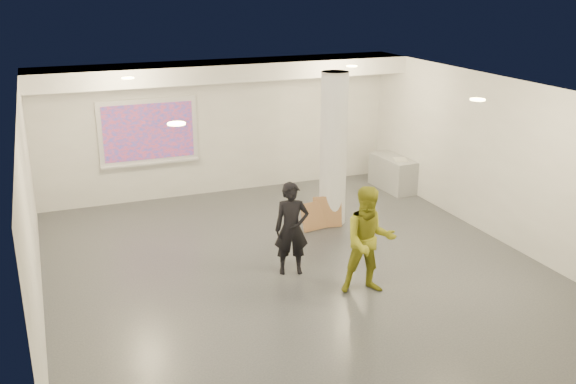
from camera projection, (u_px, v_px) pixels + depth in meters
name	position (u px, v px, depth m)	size (l,w,h in m)	color
floor	(297.00, 270.00, 10.76)	(8.00, 9.00, 0.01)	#373A3E
ceiling	(298.00, 91.00, 9.81)	(8.00, 9.00, 0.01)	silver
wall_back	(220.00, 127.00, 14.26)	(8.00, 0.01, 3.00)	silver
wall_front	(470.00, 314.00, 6.32)	(8.00, 0.01, 3.00)	silver
wall_left	(31.00, 217.00, 8.89)	(0.01, 9.00, 3.00)	silver
wall_right	(500.00, 160.00, 11.68)	(0.01, 9.00, 3.00)	silver
soffit_band	(225.00, 71.00, 13.36)	(8.00, 1.10, 0.36)	silver
downlight_nw	(128.00, 78.00, 11.26)	(0.22, 0.22, 0.02)	#FFE886
downlight_ne	(352.00, 66.00, 12.79)	(0.22, 0.22, 0.02)	#FFE886
downlight_sw	(176.00, 124.00, 7.73)	(0.22, 0.22, 0.02)	#FFE886
downlight_se	(478.00, 100.00, 9.26)	(0.22, 0.22, 0.02)	#FFE886
column	(333.00, 149.00, 12.40)	(0.52, 0.52, 3.00)	silver
projection_screen	(148.00, 132.00, 13.65)	(2.10, 0.13, 1.42)	white
credenza	(393.00, 173.00, 14.78)	(0.54, 1.29, 0.75)	#939697
papers_stack	(400.00, 160.00, 14.45)	(0.28, 0.36, 0.02)	silver
cardboard_back	(327.00, 212.00, 12.54)	(0.56, 0.05, 0.61)	#926740
cardboard_front	(313.00, 216.00, 12.41)	(0.50, 0.05, 0.55)	#926740
woman	(292.00, 229.00, 10.43)	(0.57, 0.37, 1.55)	black
man	(369.00, 241.00, 9.76)	(0.83, 0.65, 1.70)	#989920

